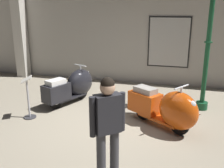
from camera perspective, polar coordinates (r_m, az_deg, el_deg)
name	(u,v)px	position (r m, az deg, el deg)	size (l,w,h in m)	color
ground_plane	(106,126)	(5.51, -1.27, -9.30)	(60.00, 60.00, 0.00)	gray
showroom_back_wall	(133,29)	(8.46, 4.66, 12.11)	(18.00, 0.63, 3.51)	#ADA89E
scooter_0	(73,86)	(6.82, -8.59, -0.40)	(1.02, 1.61, 0.95)	black
scooter_1	(167,108)	(5.32, 12.18, -5.33)	(1.60, 1.28, 0.99)	black
lamppost	(210,29)	(6.33, 20.89, 11.27)	(0.33, 0.33, 3.17)	#144728
visitor_0	(108,123)	(3.53, -0.97, -8.72)	(0.42, 0.39, 1.55)	black
info_stanchion	(28,101)	(6.05, -18.08, -3.66)	(0.35, 0.39, 0.96)	#333338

